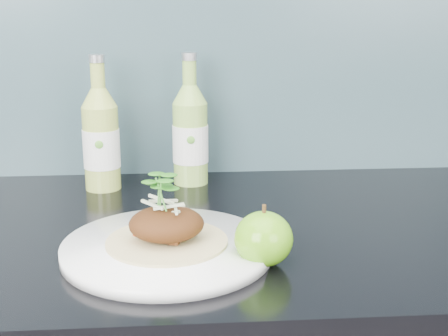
{
  "coord_description": "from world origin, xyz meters",
  "views": [
    {
      "loc": [
        -0.0,
        0.82,
        1.23
      ],
      "look_at": [
        0.06,
        1.65,
        1.0
      ],
      "focal_mm": 50.0,
      "sensor_mm": 36.0,
      "label": 1
    }
  ],
  "objects_px": {
    "green_apple": "(264,239)",
    "cider_bottle_right": "(190,135)",
    "dinner_plate": "(167,248)",
    "cider_bottle_left": "(101,139)"
  },
  "relations": [
    {
      "from": "dinner_plate",
      "to": "green_apple",
      "type": "height_order",
      "value": "green_apple"
    },
    {
      "from": "dinner_plate",
      "to": "cider_bottle_left",
      "type": "distance_m",
      "value": 0.33
    },
    {
      "from": "green_apple",
      "to": "cider_bottle_right",
      "type": "xyz_separation_m",
      "value": [
        -0.08,
        0.37,
        0.05
      ]
    },
    {
      "from": "dinner_plate",
      "to": "cider_bottle_right",
      "type": "xyz_separation_m",
      "value": [
        0.04,
        0.33,
        0.08
      ]
    },
    {
      "from": "cider_bottle_right",
      "to": "dinner_plate",
      "type": "bearing_deg",
      "value": -102.87
    },
    {
      "from": "dinner_plate",
      "to": "cider_bottle_left",
      "type": "relative_size",
      "value": 1.37
    },
    {
      "from": "dinner_plate",
      "to": "cider_bottle_right",
      "type": "height_order",
      "value": "cider_bottle_right"
    },
    {
      "from": "cider_bottle_left",
      "to": "cider_bottle_right",
      "type": "distance_m",
      "value": 0.16
    },
    {
      "from": "dinner_plate",
      "to": "green_apple",
      "type": "distance_m",
      "value": 0.13
    },
    {
      "from": "green_apple",
      "to": "cider_bottle_right",
      "type": "height_order",
      "value": "cider_bottle_right"
    }
  ]
}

